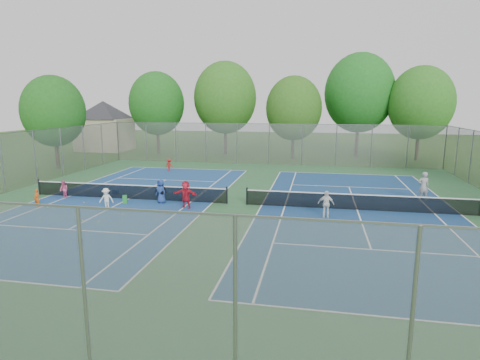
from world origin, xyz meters
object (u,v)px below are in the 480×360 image
Objects in this scene: ball_crate at (116,192)px; net_right at (358,202)px; instructor at (423,186)px; ball_hopper at (125,199)px; net_left at (129,192)px.

net_right is at bearing -4.36° from ball_crate.
ball_hopper is at bearing 5.98° from instructor.
ball_hopper is at bearing -51.28° from ball_crate.
ball_crate is (-1.55, 1.19, -0.31)m from net_left.
instructor reaches higher than net_right.
net_right is 13.76m from ball_hopper.
instructor is at bearing 9.34° from net_left.
net_right is (14.00, 0.00, 0.00)m from net_left.
net_right is at bearing 4.61° from ball_hopper.
net_left is 6.97× the size of instructor.
net_left is at bearing 180.00° from net_right.
ball_crate is at bearing 175.64° from net_right.
ball_hopper is at bearing -175.39° from net_right.
instructor is at bearing 35.58° from net_right.
net_right is 25.60× the size of ball_hopper.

